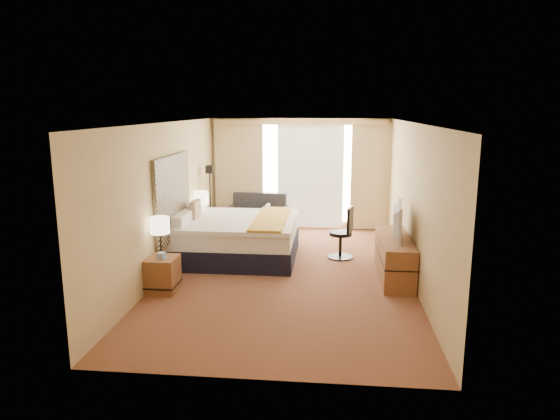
# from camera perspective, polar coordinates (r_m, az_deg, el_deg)

# --- Properties ---
(floor) EXTENTS (4.20, 7.00, 0.02)m
(floor) POSITION_cam_1_polar(r_m,az_deg,el_deg) (8.80, 0.80, -7.25)
(floor) COLOR #591B19
(floor) RESTS_ON ground
(ceiling) EXTENTS (4.20, 7.00, 0.02)m
(ceiling) POSITION_cam_1_polar(r_m,az_deg,el_deg) (8.33, 0.85, 9.94)
(ceiling) COLOR silver
(ceiling) RESTS_ON wall_back
(wall_back) EXTENTS (4.20, 0.02, 2.60)m
(wall_back) POSITION_cam_1_polar(r_m,az_deg,el_deg) (11.92, 2.29, 4.16)
(wall_back) COLOR #DCBF86
(wall_back) RESTS_ON ground
(wall_front) EXTENTS (4.20, 0.02, 2.60)m
(wall_front) POSITION_cam_1_polar(r_m,az_deg,el_deg) (5.09, -2.62, -6.07)
(wall_front) COLOR #DCBF86
(wall_front) RESTS_ON ground
(wall_left) EXTENTS (0.02, 7.00, 2.60)m
(wall_left) POSITION_cam_1_polar(r_m,az_deg,el_deg) (8.89, -12.78, 1.33)
(wall_left) COLOR #DCBF86
(wall_left) RESTS_ON ground
(wall_right) EXTENTS (0.02, 7.00, 2.60)m
(wall_right) POSITION_cam_1_polar(r_m,az_deg,el_deg) (8.55, 14.99, 0.81)
(wall_right) COLOR #DCBF86
(wall_right) RESTS_ON ground
(headboard) EXTENTS (0.06, 1.85, 1.50)m
(headboard) POSITION_cam_1_polar(r_m,az_deg,el_deg) (9.07, -12.14, 1.43)
(headboard) COLOR black
(headboard) RESTS_ON wall_left
(nightstand_left) EXTENTS (0.45, 0.52, 0.55)m
(nightstand_left) POSITION_cam_1_polar(r_m,az_deg,el_deg) (8.11, -13.25, -7.17)
(nightstand_left) COLOR #976336
(nightstand_left) RESTS_ON floor
(nightstand_right) EXTENTS (0.45, 0.52, 0.55)m
(nightstand_right) POSITION_cam_1_polar(r_m,az_deg,el_deg) (10.40, -8.81, -2.82)
(nightstand_right) COLOR #976336
(nightstand_right) RESTS_ON floor
(media_dresser) EXTENTS (0.50, 1.80, 0.70)m
(media_dresser) POSITION_cam_1_polar(r_m,az_deg,el_deg) (8.73, 12.91, -5.28)
(media_dresser) COLOR #976336
(media_dresser) RESTS_ON floor
(window) EXTENTS (2.30, 0.02, 2.30)m
(window) POSITION_cam_1_polar(r_m,az_deg,el_deg) (11.87, 3.49, 4.22)
(window) COLOR white
(window) RESTS_ON wall_back
(curtains) EXTENTS (4.12, 0.19, 2.56)m
(curtains) POSITION_cam_1_polar(r_m,az_deg,el_deg) (11.79, 2.25, 4.62)
(curtains) COLOR beige
(curtains) RESTS_ON floor
(bed) EXTENTS (2.27, 2.08, 1.10)m
(bed) POSITION_cam_1_polar(r_m,az_deg,el_deg) (9.63, -5.06, -3.11)
(bed) COLOR black
(bed) RESTS_ON floor
(loveseat) EXTENTS (1.40, 0.79, 0.85)m
(loveseat) POSITION_cam_1_polar(r_m,az_deg,el_deg) (11.74, -2.49, -1.00)
(loveseat) COLOR #5C241A
(loveseat) RESTS_ON floor
(floor_lamp) EXTENTS (0.20, 0.20, 1.61)m
(floor_lamp) POSITION_cam_1_polar(r_m,az_deg,el_deg) (11.04, -8.00, 2.63)
(floor_lamp) COLOR black
(floor_lamp) RESTS_ON floor
(desk_chair) EXTENTS (0.49, 0.49, 1.01)m
(desk_chair) POSITION_cam_1_polar(r_m,az_deg,el_deg) (9.62, 7.25, -2.89)
(desk_chair) COLOR black
(desk_chair) RESTS_ON floor
(lamp_left) EXTENTS (0.30, 0.30, 0.63)m
(lamp_left) POSITION_cam_1_polar(r_m,az_deg,el_deg) (7.96, -13.57, -1.81)
(lamp_left) COLOR black
(lamp_left) RESTS_ON nightstand_left
(lamp_right) EXTENTS (0.30, 0.30, 0.63)m
(lamp_right) POSITION_cam_1_polar(r_m,az_deg,el_deg) (10.25, -9.00, 1.33)
(lamp_right) COLOR black
(lamp_right) RESTS_ON nightstand_right
(tissue_box) EXTENTS (0.12, 0.12, 0.10)m
(tissue_box) POSITION_cam_1_polar(r_m,az_deg,el_deg) (7.96, -13.38, -5.09)
(tissue_box) COLOR #869FCF
(tissue_box) RESTS_ON nightstand_left
(telephone) EXTENTS (0.17, 0.14, 0.06)m
(telephone) POSITION_cam_1_polar(r_m,az_deg,el_deg) (10.35, -8.70, -1.14)
(telephone) COLOR black
(telephone) RESTS_ON nightstand_right
(television) EXTENTS (0.25, 1.03, 0.59)m
(television) POSITION_cam_1_polar(r_m,az_deg,el_deg) (8.52, 12.80, -1.22)
(television) COLOR black
(television) RESTS_ON media_dresser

